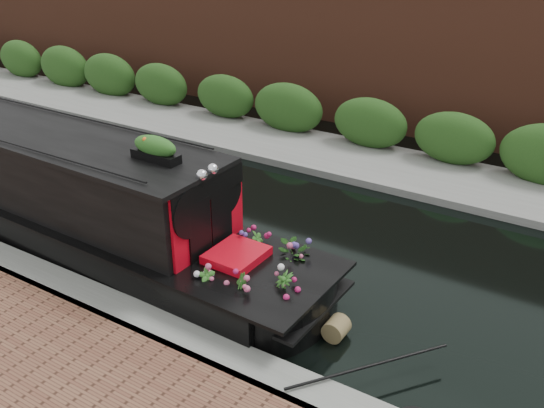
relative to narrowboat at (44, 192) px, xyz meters
The scene contains 7 objects.
ground 3.87m from the narrowboat, 30.92° to the left, with size 80.00×80.00×0.00m, color black.
near_bank_coping 3.61m from the narrowboat, 22.64° to the right, with size 40.00×0.60×0.50m, color gray.
far_bank_path 7.00m from the narrowboat, 62.14° to the left, with size 40.00×2.40×0.34m, color gray.
far_hedge 7.80m from the narrowboat, 65.25° to the left, with size 40.00×1.10×2.80m, color #244A18.
far_brick_wall 9.74m from the narrowboat, 70.45° to the left, with size 40.00×1.00×8.00m, color brown.
narrowboat is the anchor object (origin of this frame).
rope_fender 6.09m from the narrowboat, ahead, with size 0.32×0.32×0.33m, color olive.
Camera 1 is at (5.73, -8.29, 5.51)m, focal length 40.00 mm.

